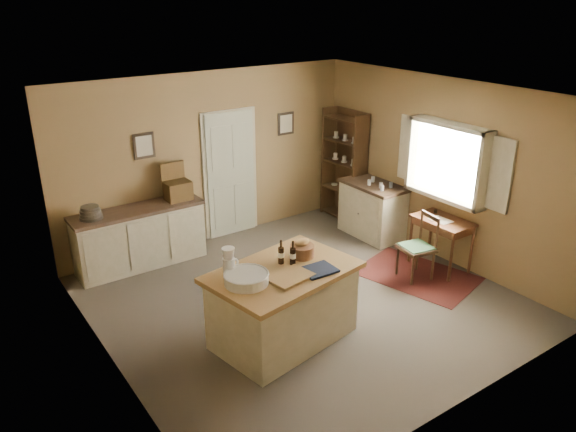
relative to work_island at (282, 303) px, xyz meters
name	(u,v)px	position (x,y,z in m)	size (l,w,h in m)	color
ground	(303,300)	(0.72, 0.57, -0.48)	(5.00, 5.00, 0.00)	#61564A
wall_back	(209,158)	(0.72, 3.07, 0.87)	(5.00, 0.10, 2.70)	olive
wall_front	(470,287)	(0.72, -1.93, 0.87)	(5.00, 0.10, 2.70)	olive
wall_left	(103,257)	(-1.78, 0.57, 0.87)	(0.10, 5.00, 2.70)	olive
wall_right	(440,170)	(3.22, 0.57, 0.87)	(0.10, 5.00, 2.70)	olive
ceiling	(305,95)	(0.72, 0.57, 2.22)	(5.00, 5.00, 0.00)	silver
door	(231,173)	(1.07, 3.04, 0.57)	(0.97, 0.06, 2.11)	beige
framed_prints	(220,134)	(0.92, 3.05, 1.24)	(2.82, 0.02, 0.38)	black
window	(449,161)	(3.14, 0.37, 1.07)	(0.25, 1.99, 1.12)	beige
work_island	(282,303)	(0.00, 0.00, 0.00)	(1.81, 1.34, 1.20)	beige
sideboard	(140,235)	(-0.62, 2.77, 0.00)	(1.90, 0.54, 1.18)	beige
rug	(417,275)	(2.47, 0.19, -0.48)	(1.10, 1.60, 0.01)	#421711
writing_desk	(442,226)	(2.92, 0.19, 0.18)	(0.51, 0.84, 0.82)	#3B1E10
desk_chair	(416,248)	(2.39, 0.17, -0.02)	(0.43, 0.43, 0.92)	#311F11
right_cabinet	(372,209)	(2.92, 1.63, -0.02)	(0.61, 1.09, 0.99)	beige
shelving_unit	(346,165)	(3.07, 2.51, 0.48)	(0.33, 0.87, 1.93)	#311F11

